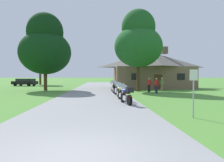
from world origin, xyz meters
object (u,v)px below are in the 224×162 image
(tree_left_far, at_px, (40,52))
(tree_left_near, at_px, (45,46))
(motorcycle_blue_nearest_to_camera, at_px, (127,95))
(bystander_red_shirt_beside_signpost, at_px, (156,85))
(parked_black_suv_far_left, at_px, (25,82))
(tree_by_lodge_front, at_px, (138,41))
(motorcycle_black_third_in_row, at_px, (119,91))
(motorcycle_black_fourth_in_row, at_px, (118,90))
(metal_signpost_roadside, at_px, (194,87))
(motorcycle_red_fifth_in_row, at_px, (114,88))
(motorcycle_yellow_second_in_row, at_px, (122,93))
(motorcycle_silver_farthest_in_row, at_px, (114,87))
(bystander_olive_shirt_near_lodge, at_px, (162,84))
(bystander_red_shirt_by_tree, at_px, (149,84))

(tree_left_far, height_order, tree_left_near, tree_left_far)
(motorcycle_blue_nearest_to_camera, xyz_separation_m, bystander_red_shirt_beside_signpost, (4.36, 8.95, 0.31))
(tree_left_near, distance_m, parked_black_suv_far_left, 15.55)
(tree_left_far, bearing_deg, tree_by_lodge_front, -49.70)
(motorcycle_black_third_in_row, xyz_separation_m, motorcycle_black_fourth_in_row, (0.09, 1.94, -0.01))
(metal_signpost_roadside, height_order, tree_left_near, tree_left_near)
(motorcycle_blue_nearest_to_camera, bearing_deg, tree_left_far, 103.16)
(motorcycle_red_fifth_in_row, relative_size, bystander_red_shirt_beside_signpost, 1.25)
(motorcycle_black_third_in_row, relative_size, tree_left_near, 0.21)
(motorcycle_black_fourth_in_row, bearing_deg, motorcycle_yellow_second_in_row, -99.47)
(motorcycle_yellow_second_in_row, bearing_deg, motorcycle_black_fourth_in_row, 82.28)
(parked_black_suv_far_left, bearing_deg, motorcycle_yellow_second_in_row, -132.69)
(motorcycle_black_fourth_in_row, relative_size, motorcycle_silver_farthest_in_row, 1.00)
(bystander_olive_shirt_near_lodge, bearing_deg, motorcycle_silver_farthest_in_row, 3.96)
(motorcycle_black_fourth_in_row, bearing_deg, metal_signpost_roadside, -85.23)
(tree_left_far, bearing_deg, tree_left_near, -72.33)
(motorcycle_red_fifth_in_row, xyz_separation_m, tree_left_far, (-14.51, 24.70, 6.41))
(bystander_olive_shirt_near_lodge, height_order, bystander_red_shirt_by_tree, same)
(bystander_olive_shirt_near_lodge, relative_size, tree_left_far, 0.16)
(metal_signpost_roadside, height_order, parked_black_suv_far_left, metal_signpost_roadside)
(motorcycle_black_third_in_row, bearing_deg, bystander_red_shirt_beside_signpost, 46.88)
(tree_left_near, bearing_deg, bystander_olive_shirt_near_lodge, -9.75)
(tree_left_near, height_order, tree_by_lodge_front, tree_left_near)
(bystander_red_shirt_by_tree, bearing_deg, motorcycle_black_third_in_row, -77.09)
(metal_signpost_roadside, distance_m, tree_left_near, 22.19)
(motorcycle_yellow_second_in_row, xyz_separation_m, metal_signpost_roadside, (2.51, -6.37, 0.73))
(motorcycle_yellow_second_in_row, xyz_separation_m, motorcycle_black_third_in_row, (-0.05, 1.85, 0.00))
(tree_left_near, bearing_deg, motorcycle_red_fifth_in_row, -35.27)
(motorcycle_blue_nearest_to_camera, height_order, motorcycle_silver_farthest_in_row, same)
(motorcycle_black_fourth_in_row, bearing_deg, parked_black_suv_far_left, 117.82)
(motorcycle_silver_farthest_in_row, bearing_deg, tree_left_near, 145.17)
(motorcycle_silver_farthest_in_row, bearing_deg, motorcycle_yellow_second_in_row, -99.41)
(motorcycle_blue_nearest_to_camera, xyz_separation_m, motorcycle_black_third_in_row, (-0.14, 3.96, 0.00))
(motorcycle_blue_nearest_to_camera, distance_m, tree_left_far, 36.71)
(bystander_olive_shirt_near_lodge, xyz_separation_m, tree_left_near, (-14.65, 2.52, 4.77))
(motorcycle_blue_nearest_to_camera, bearing_deg, tree_by_lodge_front, 65.34)
(parked_black_suv_far_left, bearing_deg, motorcycle_blue_nearest_to_camera, -134.60)
(motorcycle_blue_nearest_to_camera, xyz_separation_m, metal_signpost_roadside, (2.43, -4.26, 0.73))
(motorcycle_silver_farthest_in_row, relative_size, metal_signpost_roadside, 0.97)
(tree_by_lodge_front, relative_size, parked_black_suv_far_left, 2.03)
(motorcycle_black_fourth_in_row, distance_m, metal_signpost_roadside, 10.48)
(tree_left_far, height_order, tree_by_lodge_front, tree_left_far)
(motorcycle_yellow_second_in_row, relative_size, motorcycle_black_third_in_row, 1.00)
(motorcycle_red_fifth_in_row, bearing_deg, motorcycle_blue_nearest_to_camera, -91.52)
(motorcycle_silver_farthest_in_row, bearing_deg, motorcycle_black_third_in_row, -99.81)
(motorcycle_red_fifth_in_row, distance_m, tree_by_lodge_front, 7.44)
(motorcycle_silver_farthest_in_row, bearing_deg, bystander_olive_shirt_near_lodge, 4.94)
(bystander_red_shirt_by_tree, distance_m, tree_left_near, 14.12)
(motorcycle_red_fifth_in_row, height_order, tree_left_far, tree_left_far)
(tree_by_lodge_front, bearing_deg, metal_signpost_roadside, -91.86)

